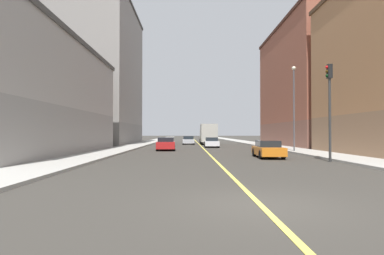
{
  "coord_description": "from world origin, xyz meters",
  "views": [
    {
      "loc": [
        -1.85,
        -8.19,
        1.84
      ],
      "look_at": [
        -1.14,
        43.98,
        2.72
      ],
      "focal_mm": 29.85,
      "sensor_mm": 36.0,
      "label": 1
    }
  ],
  "objects_px": {
    "building_right_midblock": "(100,75)",
    "traffic_light_left_near": "(329,99)",
    "car_orange": "(268,149)",
    "car_white": "(212,142)",
    "car_maroon": "(205,139)",
    "car_red": "(166,144)",
    "building_right_corner": "(16,97)",
    "street_lamp_left_near": "(294,100)",
    "box_truck": "(208,134)",
    "building_left_mid": "(316,86)",
    "car_silver": "(188,140)"
  },
  "relations": [
    {
      "from": "traffic_light_left_near",
      "to": "car_orange",
      "type": "bearing_deg",
      "value": 132.3
    },
    {
      "from": "building_right_corner",
      "to": "street_lamp_left_near",
      "type": "xyz_separation_m",
      "value": [
        24.51,
        2.98,
        0.04
      ]
    },
    {
      "from": "car_white",
      "to": "car_maroon",
      "type": "height_order",
      "value": "car_white"
    },
    {
      "from": "building_right_corner",
      "to": "car_orange",
      "type": "relative_size",
      "value": 5.65
    },
    {
      "from": "building_right_midblock",
      "to": "traffic_light_left_near",
      "type": "height_order",
      "value": "building_right_midblock"
    },
    {
      "from": "car_white",
      "to": "car_maroon",
      "type": "distance_m",
      "value": 20.0
    },
    {
      "from": "building_right_midblock",
      "to": "car_orange",
      "type": "bearing_deg",
      "value": -55.14
    },
    {
      "from": "car_silver",
      "to": "box_truck",
      "type": "relative_size",
      "value": 0.63
    },
    {
      "from": "car_white",
      "to": "car_maroon",
      "type": "xyz_separation_m",
      "value": [
        0.18,
        20.0,
        0.01
      ]
    },
    {
      "from": "car_orange",
      "to": "car_red",
      "type": "bearing_deg",
      "value": 128.81
    },
    {
      "from": "traffic_light_left_near",
      "to": "car_maroon",
      "type": "distance_m",
      "value": 41.37
    },
    {
      "from": "car_maroon",
      "to": "car_silver",
      "type": "xyz_separation_m",
      "value": [
        -3.14,
        -9.35,
        0.01
      ]
    },
    {
      "from": "building_right_midblock",
      "to": "car_maroon",
      "type": "distance_m",
      "value": 22.28
    },
    {
      "from": "building_right_midblock",
      "to": "street_lamp_left_near",
      "type": "xyz_separation_m",
      "value": [
        24.51,
        -22.91,
        -6.45
      ]
    },
    {
      "from": "car_silver",
      "to": "traffic_light_left_near",
      "type": "bearing_deg",
      "value": -74.21
    },
    {
      "from": "building_right_corner",
      "to": "car_maroon",
      "type": "relative_size",
      "value": 5.35
    },
    {
      "from": "traffic_light_left_near",
      "to": "car_maroon",
      "type": "height_order",
      "value": "traffic_light_left_near"
    },
    {
      "from": "car_red",
      "to": "car_maroon",
      "type": "distance_m",
      "value": 27.74
    },
    {
      "from": "traffic_light_left_near",
      "to": "car_white",
      "type": "relative_size",
      "value": 1.39
    },
    {
      "from": "street_lamp_left_near",
      "to": "car_silver",
      "type": "distance_m",
      "value": 24.23
    },
    {
      "from": "box_truck",
      "to": "building_right_corner",
      "type": "bearing_deg",
      "value": -126.69
    },
    {
      "from": "car_red",
      "to": "box_truck",
      "type": "height_order",
      "value": "box_truck"
    },
    {
      "from": "street_lamp_left_near",
      "to": "car_orange",
      "type": "xyz_separation_m",
      "value": [
        -4.1,
        -6.39,
        -4.3
      ]
    },
    {
      "from": "car_silver",
      "to": "box_truck",
      "type": "height_order",
      "value": "box_truck"
    },
    {
      "from": "car_red",
      "to": "car_silver",
      "type": "xyz_separation_m",
      "value": [
        2.44,
        17.81,
        -0.03
      ]
    },
    {
      "from": "building_left_mid",
      "to": "car_maroon",
      "type": "distance_m",
      "value": 23.35
    },
    {
      "from": "building_right_corner",
      "to": "building_right_midblock",
      "type": "bearing_deg",
      "value": 90.0
    },
    {
      "from": "building_left_mid",
      "to": "car_orange",
      "type": "relative_size",
      "value": 5.27
    },
    {
      "from": "traffic_light_left_near",
      "to": "car_maroon",
      "type": "relative_size",
      "value": 1.4
    },
    {
      "from": "car_white",
      "to": "box_truck",
      "type": "relative_size",
      "value": 0.67
    },
    {
      "from": "building_left_mid",
      "to": "car_silver",
      "type": "height_order",
      "value": "building_left_mid"
    },
    {
      "from": "building_left_mid",
      "to": "car_red",
      "type": "xyz_separation_m",
      "value": [
        -20.48,
        -11.0,
        -7.81
      ]
    },
    {
      "from": "building_right_corner",
      "to": "car_maroon",
      "type": "bearing_deg",
      "value": 62.47
    },
    {
      "from": "car_orange",
      "to": "car_silver",
      "type": "xyz_separation_m",
      "value": [
        -5.81,
        28.08,
        0.02
      ]
    },
    {
      "from": "car_red",
      "to": "street_lamp_left_near",
      "type": "bearing_deg",
      "value": -17.42
    },
    {
      "from": "car_red",
      "to": "car_orange",
      "type": "xyz_separation_m",
      "value": [
        8.26,
        -10.27,
        -0.05
      ]
    },
    {
      "from": "car_white",
      "to": "car_red",
      "type": "distance_m",
      "value": 8.97
    },
    {
      "from": "building_right_corner",
      "to": "car_white",
      "type": "bearing_deg",
      "value": 38.64
    },
    {
      "from": "building_right_midblock",
      "to": "building_right_corner",
      "type": "bearing_deg",
      "value": -90.0
    },
    {
      "from": "building_right_corner",
      "to": "street_lamp_left_near",
      "type": "relative_size",
      "value": 2.98
    },
    {
      "from": "building_right_midblock",
      "to": "car_silver",
      "type": "xyz_separation_m",
      "value": [
        14.6,
        -1.21,
        -10.74
      ]
    },
    {
      "from": "building_left_mid",
      "to": "building_right_corner",
      "type": "height_order",
      "value": "building_left_mid"
    },
    {
      "from": "building_left_mid",
      "to": "box_truck",
      "type": "relative_size",
      "value": 3.31
    },
    {
      "from": "building_right_corner",
      "to": "car_red",
      "type": "xyz_separation_m",
      "value": [
        12.15,
        6.86,
        -4.22
      ]
    },
    {
      "from": "building_right_corner",
      "to": "box_truck",
      "type": "distance_m",
      "value": 29.89
    },
    {
      "from": "building_right_corner",
      "to": "car_white",
      "type": "height_order",
      "value": "building_right_corner"
    },
    {
      "from": "building_right_midblock",
      "to": "car_orange",
      "type": "relative_size",
      "value": 5.4
    },
    {
      "from": "street_lamp_left_near",
      "to": "car_orange",
      "type": "relative_size",
      "value": 1.9
    },
    {
      "from": "car_orange",
      "to": "building_left_mid",
      "type": "bearing_deg",
      "value": 60.1
    },
    {
      "from": "car_silver",
      "to": "building_right_corner",
      "type": "bearing_deg",
      "value": -120.61
    }
  ]
}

